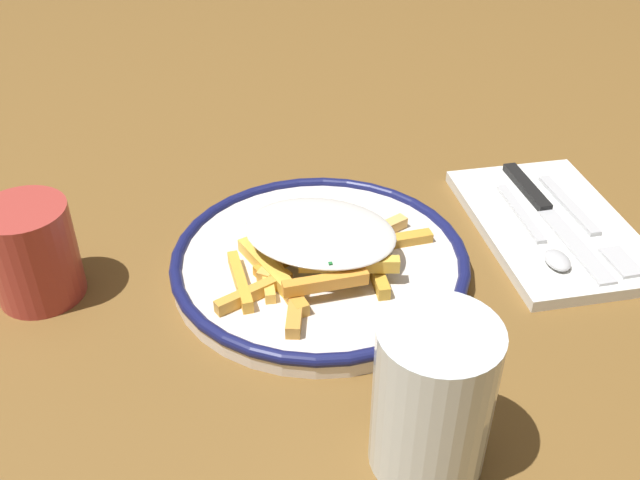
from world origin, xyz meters
name	(u,v)px	position (x,y,z in m)	size (l,w,h in m)	color
ground_plane	(320,272)	(0.00, 0.00, 0.00)	(2.60, 2.60, 0.00)	brown
plate	(320,262)	(0.00, 0.00, 0.01)	(0.28, 0.28, 0.02)	silver
fries_heap	(321,245)	(0.00, 0.01, 0.03)	(0.21, 0.18, 0.04)	#E5B35E
napkin	(551,226)	(-0.24, -0.03, 0.01)	(0.14, 0.23, 0.01)	white
fork	(585,223)	(-0.27, -0.01, 0.01)	(0.03, 0.18, 0.01)	silver
knife	(544,208)	(-0.24, -0.05, 0.02)	(0.03, 0.21, 0.01)	black
spoon	(542,240)	(-0.21, 0.01, 0.02)	(0.02, 0.15, 0.01)	silver
water_glass	(433,398)	(-0.04, 0.22, 0.06)	(0.08, 0.08, 0.12)	silver
coffee_mug	(30,253)	(0.25, -0.01, 0.05)	(0.10, 0.08, 0.09)	#AB3933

